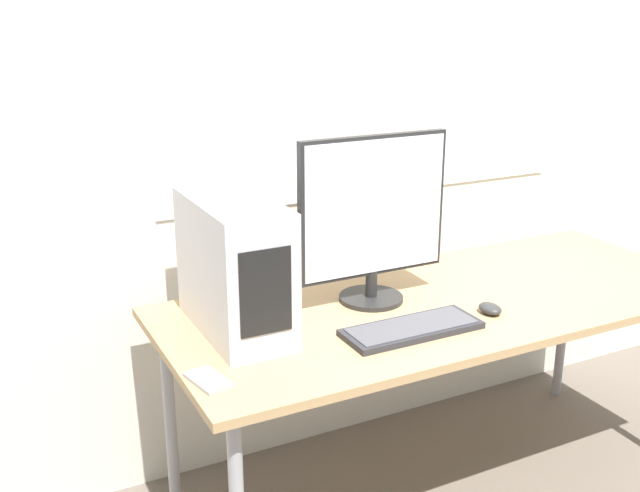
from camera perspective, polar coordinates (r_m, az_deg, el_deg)
The scene contains 7 objects.
wall_back at distance 2.86m, azimuth 3.88°, elevation 11.04°, with size 8.00×0.07×2.70m.
desk at distance 2.59m, azimuth 9.58°, elevation -4.94°, with size 1.94×0.80×0.75m.
pc_tower at distance 2.25m, azimuth -6.53°, elevation -1.53°, with size 0.22×0.48×0.41m.
monitor_main at distance 2.43m, azimuth 4.07°, elevation 2.31°, with size 0.53×0.22×0.56m.
keyboard at distance 2.30m, azimuth 7.00°, elevation -6.26°, with size 0.43×0.16×0.02m.
mouse at distance 2.47m, azimuth 12.83°, elevation -4.67°, with size 0.06×0.09×0.03m.
cell_phone at distance 2.02m, azimuth -8.50°, elevation -10.08°, with size 0.10×0.15×0.01m.
Camera 1 is at (-1.45, -1.50, 1.70)m, focal length 42.00 mm.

